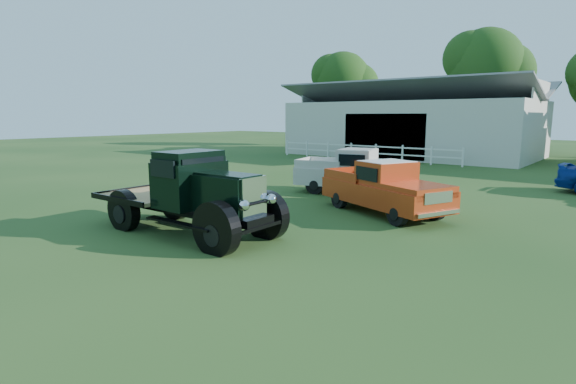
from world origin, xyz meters
The scene contains 8 objects.
ground centered at (0.00, 0.00, 0.00)m, with size 120.00×120.00×0.00m, color #1C3E16.
shed_left centered at (-7.00, 26.00, 2.80)m, with size 18.80×10.20×5.60m, color beige, non-canonical shape.
fence_rail centered at (-8.00, 20.00, 0.60)m, with size 14.20×0.16×1.20m, color white, non-canonical shape.
tree_a centered at (-18.00, 33.00, 5.25)m, with size 6.30×6.30×10.50m, color #244B0F, non-canonical shape.
tree_b centered at (-4.00, 34.00, 5.75)m, with size 6.90×6.90×11.50m, color #244B0F, non-canonical shape.
vintage_flatbed centered at (-1.64, -0.83, 1.12)m, with size 5.64×2.24×2.24m, color black, non-canonical shape.
red_pickup centered at (1.37, 4.71, 0.87)m, with size 4.79×1.84×1.75m, color #AF3414, non-canonical shape.
white_pickup centered at (-1.32, 7.44, 0.90)m, with size 4.89×1.89×1.79m, color beige, non-canonical shape.
Camera 1 is at (7.94, -8.42, 3.15)m, focal length 28.00 mm.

